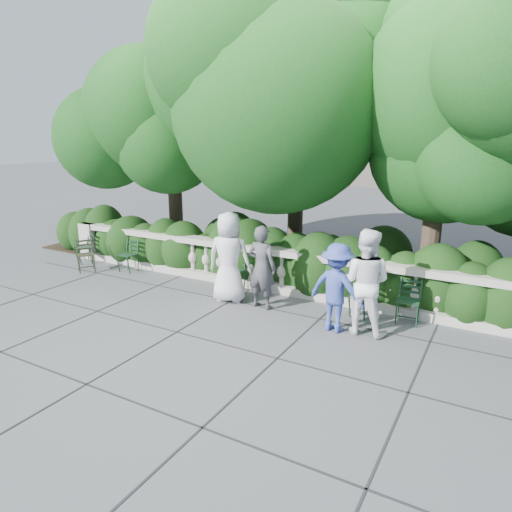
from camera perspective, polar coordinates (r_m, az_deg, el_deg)
The scene contains 14 objects.
ground at distance 8.80m, azimuth -3.22°, elevation -7.79°, with size 90.00×90.00×0.00m, color #494A50.
balustrade at distance 10.11m, azimuth 2.22°, elevation -1.78°, with size 12.00×0.44×1.00m.
shrub_hedge at distance 11.29m, azimuth 4.98°, elevation -2.59°, with size 15.00×2.60×1.70m, color black, non-canonical shape.
tree_canopy at distance 10.69m, azimuth 9.45°, elevation 17.81°, with size 15.04×6.52×6.78m.
chair_a at distance 13.26m, azimuth -21.17°, elevation -0.88°, with size 0.44×0.48×0.84m, color black, non-canonical shape.
chair_b at distance 12.02m, azimuth -16.09°, elevation -2.03°, with size 0.44×0.48×0.84m, color black, non-canonical shape.
chair_c at distance 10.28m, azimuth -3.37°, elevation -4.35°, with size 0.44×0.48×0.84m, color black, non-canonical shape.
chair_e at distance 8.92m, azimuth 12.51°, elevation -7.82°, with size 0.44×0.48×0.84m, color black, non-canonical shape.
chair_f at distance 8.89m, azimuth 18.17°, elevation -8.32°, with size 0.44×0.48×0.84m, color black, non-canonical shape.
chair_weathered at distance 12.30m, azimuth -20.27°, elevation -2.00°, with size 0.44×0.48×0.84m, color black, non-canonical shape.
person_businessman at distance 9.41m, azimuth -3.37°, elevation -0.17°, with size 0.93×0.60×1.89m, color silver.
person_woman_grey at distance 9.05m, azimuth 0.75°, elevation -1.42°, with size 0.62×0.41×1.70m, color #3D3D42.
person_casual_man at distance 8.12m, azimuth 13.44°, elevation -3.16°, with size 0.91×0.71×1.87m, color white.
person_older_blue at distance 8.14m, azimuth 10.05°, elevation -3.93°, with size 1.03×0.59×1.60m, color #324297.
Camera 1 is at (4.39, -6.82, 3.43)m, focal length 32.00 mm.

